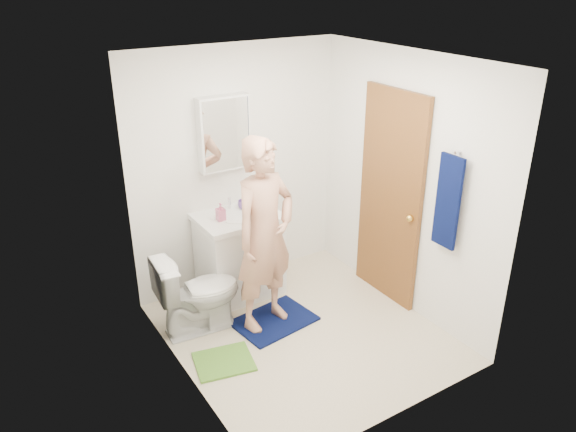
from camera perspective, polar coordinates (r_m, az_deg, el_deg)
The scene contains 22 objects.
floor at distance 5.17m, azimuth 1.57°, elevation -11.84°, with size 2.20×2.40×0.02m, color beige.
ceiling at distance 4.22m, azimuth 1.95°, elevation 15.73°, with size 2.20×2.40×0.02m, color white.
wall_back at distance 5.54m, azimuth -5.27°, elevation 4.79°, with size 2.20×0.02×2.40m, color white.
wall_front at distance 3.73m, azimuth 12.19°, elevation -5.82°, with size 2.20×0.02×2.40m, color white.
wall_left at distance 4.10m, azimuth -11.26°, elevation -2.81°, with size 0.02×2.40×2.40m, color white.
wall_right at distance 5.22m, azimuth 11.93°, elevation 3.14°, with size 0.02×2.40×2.40m, color white.
vanity_cabinet at distance 5.56m, azimuth -4.93°, elevation -4.15°, with size 0.75×0.55×0.80m, color white.
countertop at distance 5.37m, azimuth -5.09°, elevation -0.15°, with size 0.79×0.59×0.05m, color white.
sink_basin at distance 5.36m, azimuth -5.10°, elevation -0.01°, with size 0.40×0.40×0.03m, color white.
faucet at distance 5.48m, azimuth -6.00°, elevation 1.31°, with size 0.03×0.03×0.12m, color silver.
medicine_cabinet at distance 5.29m, azimuth -6.54°, elevation 8.37°, with size 0.50×0.12×0.70m, color white.
mirror_panel at distance 5.24m, azimuth -6.24°, elevation 8.22°, with size 0.46×0.01×0.66m, color white.
door at distance 5.36m, azimuth 10.32°, elevation 1.80°, with size 0.05×0.80×2.05m, color brown.
door_knob at distance 5.15m, azimuth 12.29°, elevation -0.22°, with size 0.07×0.07×0.07m, color gold.
towel at distance 4.79m, azimuth 15.93°, elevation 1.38°, with size 0.03×0.24×0.80m, color #060F3E.
towel_hook at distance 4.68m, azimuth 16.85°, elevation 6.23°, with size 0.02×0.02×0.06m, color silver.
toilet at distance 5.07m, azimuth -9.11°, elevation -7.70°, with size 0.42×0.74×0.75m, color white.
bath_mat at distance 5.30m, azimuth -1.43°, elevation -10.56°, with size 0.71×0.51×0.02m, color #060F3E.
green_rug at distance 4.85m, azimuth -6.53°, elevation -14.48°, with size 0.47×0.40×0.02m, color #589331.
soap_dispenser at distance 5.24m, azimuth -6.86°, elevation 0.42°, with size 0.08×0.08×0.17m, color #CC5F86.
toothbrush_cup at distance 5.48m, azimuth -4.54°, elevation 1.17°, with size 0.11×0.11×0.09m, color #634394.
man at distance 4.84m, azimuth -2.37°, elevation -1.97°, with size 0.64×0.42×1.75m, color tan.
Camera 1 is at (-2.34, -3.46, 3.03)m, focal length 35.00 mm.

